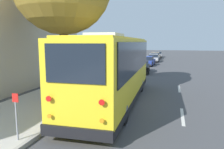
{
  "coord_description": "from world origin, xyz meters",
  "views": [
    {
      "loc": [
        -11.13,
        -2.56,
        3.27
      ],
      "look_at": [
        1.58,
        0.99,
        1.3
      ],
      "focal_mm": 35.0,
      "sensor_mm": 36.0,
      "label": 1
    }
  ],
  "objects_px": {
    "parked_sedan_tan": "(155,56)",
    "sign_post_near": "(16,116)",
    "parked_sedan_silver": "(154,58)",
    "sign_post_far": "(51,104)",
    "parked_sedan_black": "(141,67)",
    "parked_sedan_gray": "(158,54)",
    "parked_sedan_blue": "(148,61)",
    "shuttle_bus": "(115,67)"
  },
  "relations": [
    {
      "from": "parked_sedan_blue",
      "to": "parked_sedan_silver",
      "type": "height_order",
      "value": "parked_sedan_silver"
    },
    {
      "from": "shuttle_bus",
      "to": "parked_sedan_silver",
      "type": "xyz_separation_m",
      "value": [
        25.98,
        0.16,
        -1.37
      ]
    },
    {
      "from": "sign_post_near",
      "to": "sign_post_far",
      "type": "xyz_separation_m",
      "value": [
        2.01,
        0.0,
        -0.18
      ]
    },
    {
      "from": "parked_sedan_black",
      "to": "parked_sedan_tan",
      "type": "xyz_separation_m",
      "value": [
        19.26,
        0.01,
        0.03
      ]
    },
    {
      "from": "shuttle_bus",
      "to": "sign_post_far",
      "type": "distance_m",
      "value": 4.12
    },
    {
      "from": "parked_sedan_blue",
      "to": "parked_sedan_gray",
      "type": "relative_size",
      "value": 1.05
    },
    {
      "from": "parked_sedan_tan",
      "to": "sign_post_near",
      "type": "distance_m",
      "value": 37.29
    },
    {
      "from": "parked_sedan_gray",
      "to": "sign_post_near",
      "type": "relative_size",
      "value": 2.89
    },
    {
      "from": "parked_sedan_blue",
      "to": "parked_sedan_tan",
      "type": "xyz_separation_m",
      "value": [
        11.78,
        -0.11,
        0.02
      ]
    },
    {
      "from": "parked_sedan_black",
      "to": "parked_sedan_silver",
      "type": "height_order",
      "value": "parked_sedan_silver"
    },
    {
      "from": "parked_sedan_gray",
      "to": "parked_sedan_blue",
      "type": "bearing_deg",
      "value": 175.13
    },
    {
      "from": "shuttle_bus",
      "to": "parked_sedan_black",
      "type": "xyz_separation_m",
      "value": [
        12.46,
        0.32,
        -1.39
      ]
    },
    {
      "from": "shuttle_bus",
      "to": "parked_sedan_gray",
      "type": "relative_size",
      "value": 2.42
    },
    {
      "from": "parked_sedan_black",
      "to": "parked_sedan_gray",
      "type": "height_order",
      "value": "parked_sedan_gray"
    },
    {
      "from": "parked_sedan_blue",
      "to": "sign_post_near",
      "type": "relative_size",
      "value": 3.04
    },
    {
      "from": "shuttle_bus",
      "to": "sign_post_far",
      "type": "relative_size",
      "value": 8.77
    },
    {
      "from": "parked_sedan_gray",
      "to": "sign_post_far",
      "type": "xyz_separation_m",
      "value": [
        -40.97,
        1.54,
        0.16
      ]
    },
    {
      "from": "parked_sedan_silver",
      "to": "sign_post_near",
      "type": "xyz_separation_m",
      "value": [
        -31.52,
        1.59,
        0.34
      ]
    },
    {
      "from": "parked_sedan_silver",
      "to": "sign_post_near",
      "type": "bearing_deg",
      "value": 176.94
    },
    {
      "from": "parked_sedan_tan",
      "to": "parked_sedan_gray",
      "type": "relative_size",
      "value": 0.99
    },
    {
      "from": "parked_sedan_black",
      "to": "parked_sedan_silver",
      "type": "bearing_deg",
      "value": -5.48
    },
    {
      "from": "parked_sedan_gray",
      "to": "sign_post_near",
      "type": "bearing_deg",
      "value": 173.85
    },
    {
      "from": "parked_sedan_blue",
      "to": "parked_sedan_black",
      "type": "bearing_deg",
      "value": -177.03
    },
    {
      "from": "parked_sedan_black",
      "to": "sign_post_near",
      "type": "bearing_deg",
      "value": 170.65
    },
    {
      "from": "parked_sedan_blue",
      "to": "parked_sedan_silver",
      "type": "relative_size",
      "value": 1.05
    },
    {
      "from": "parked_sedan_silver",
      "to": "sign_post_far",
      "type": "height_order",
      "value": "sign_post_far"
    },
    {
      "from": "sign_post_far",
      "to": "shuttle_bus",
      "type": "bearing_deg",
      "value": -26.43
    },
    {
      "from": "parked_sedan_tan",
      "to": "sign_post_near",
      "type": "bearing_deg",
      "value": 177.29
    },
    {
      "from": "shuttle_bus",
      "to": "sign_post_near",
      "type": "relative_size",
      "value": 7.0
    },
    {
      "from": "parked_sedan_tan",
      "to": "sign_post_far",
      "type": "xyz_separation_m",
      "value": [
        -35.26,
        1.42,
        0.15
      ]
    },
    {
      "from": "sign_post_near",
      "to": "parked_sedan_gray",
      "type": "bearing_deg",
      "value": -2.06
    },
    {
      "from": "parked_sedan_silver",
      "to": "parked_sedan_black",
      "type": "bearing_deg",
      "value": 179.16
    },
    {
      "from": "sign_post_far",
      "to": "parked_sedan_black",
      "type": "bearing_deg",
      "value": -5.12
    },
    {
      "from": "parked_sedan_tan",
      "to": "sign_post_near",
      "type": "xyz_separation_m",
      "value": [
        -37.27,
        1.42,
        0.33
      ]
    },
    {
      "from": "parked_sedan_blue",
      "to": "parked_sedan_gray",
      "type": "height_order",
      "value": "parked_sedan_gray"
    },
    {
      "from": "shuttle_bus",
      "to": "parked_sedan_tan",
      "type": "height_order",
      "value": "shuttle_bus"
    },
    {
      "from": "parked_sedan_blue",
      "to": "parked_sedan_tan",
      "type": "height_order",
      "value": "parked_sedan_tan"
    },
    {
      "from": "sign_post_far",
      "to": "parked_sedan_gray",
      "type": "bearing_deg",
      "value": -2.16
    },
    {
      "from": "parked_sedan_black",
      "to": "parked_sedan_silver",
      "type": "xyz_separation_m",
      "value": [
        13.52,
        -0.16,
        0.02
      ]
    },
    {
      "from": "parked_sedan_gray",
      "to": "parked_sedan_tan",
      "type": "bearing_deg",
      "value": 174.68
    },
    {
      "from": "parked_sedan_blue",
      "to": "parked_sedan_silver",
      "type": "bearing_deg",
      "value": -0.72
    },
    {
      "from": "parked_sedan_blue",
      "to": "sign_post_far",
      "type": "height_order",
      "value": "sign_post_far"
    }
  ]
}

